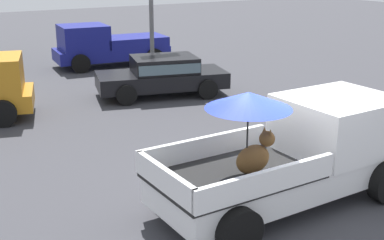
# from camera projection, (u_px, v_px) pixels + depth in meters

# --- Properties ---
(ground_plane) EXTENTS (80.00, 80.00, 0.00)m
(ground_plane) POSITION_uv_depth(u_px,v_px,m) (280.00, 203.00, 9.76)
(ground_plane) COLOR #38383D
(pickup_truck_main) EXTENTS (5.09, 2.34, 2.36)m
(pickup_truck_main) POSITION_uv_depth(u_px,v_px,m) (300.00, 150.00, 9.66)
(pickup_truck_main) COLOR black
(pickup_truck_main) RESTS_ON ground
(pickup_truck_far) EXTENTS (4.95, 2.53, 1.80)m
(pickup_truck_far) POSITION_uv_depth(u_px,v_px,m) (107.00, 46.00, 21.96)
(pickup_truck_far) COLOR black
(pickup_truck_far) RESTS_ON ground
(parked_sedan_near) EXTENTS (4.61, 2.79, 1.33)m
(parked_sedan_near) POSITION_uv_depth(u_px,v_px,m) (163.00, 74.00, 17.21)
(parked_sedan_near) COLOR black
(parked_sedan_near) RESTS_ON ground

